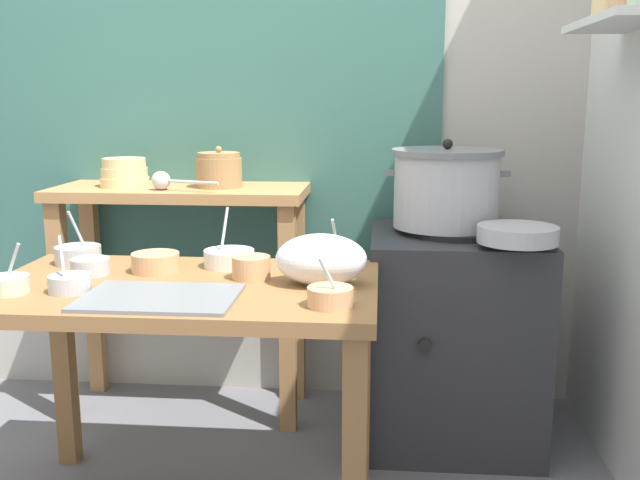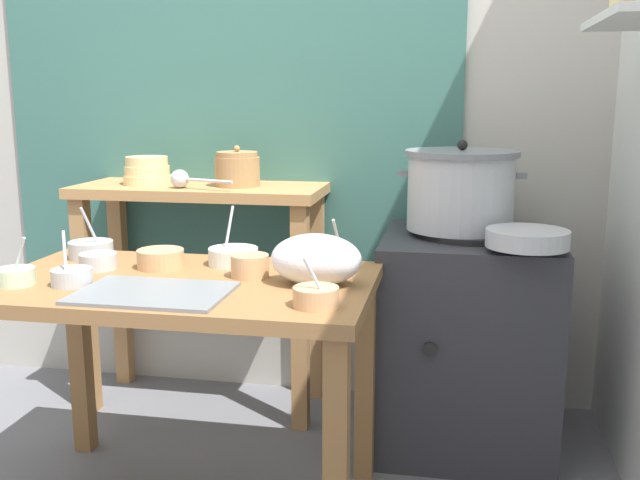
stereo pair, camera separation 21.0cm
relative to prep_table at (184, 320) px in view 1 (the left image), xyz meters
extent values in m
cube|color=#B2ADA3|center=(0.09, 1.00, 0.69)|extent=(4.40, 0.10, 2.60)
cube|color=#38665B|center=(-0.16, 0.94, 0.74)|extent=(1.90, 0.02, 2.10)
cube|color=silver|center=(1.24, 0.30, 0.84)|extent=(0.20, 0.56, 0.02)
cylinder|color=tan|center=(1.24, 0.29, 0.89)|extent=(0.08, 0.08, 0.08)
cylinder|color=#E5C684|center=(1.24, 0.46, 0.90)|extent=(0.08, 0.08, 0.09)
cube|color=olive|center=(0.00, 0.00, 0.09)|extent=(1.10, 0.66, 0.04)
cube|color=olive|center=(0.50, -0.28, -0.27)|extent=(0.06, 0.06, 0.68)
cube|color=olive|center=(-0.50, 0.28, -0.27)|extent=(0.06, 0.06, 0.68)
cube|color=olive|center=(0.50, 0.28, -0.27)|extent=(0.06, 0.06, 0.68)
cube|color=#B27F4C|center=(-0.21, 0.73, 0.27)|extent=(0.96, 0.40, 0.04)
cube|color=#B27F4C|center=(-0.64, 0.58, -0.18)|extent=(0.06, 0.06, 0.86)
cube|color=#B27F4C|center=(0.22, 0.58, -0.18)|extent=(0.06, 0.06, 0.86)
cube|color=#B27F4C|center=(-0.64, 0.88, -0.18)|extent=(0.06, 0.06, 0.86)
cube|color=#B27F4C|center=(0.22, 0.88, -0.18)|extent=(0.06, 0.06, 0.86)
cube|color=#2D2D33|center=(0.82, 0.60, -0.23)|extent=(0.60, 0.60, 0.76)
cylinder|color=black|center=(0.82, 0.60, 0.16)|extent=(0.36, 0.36, 0.02)
cylinder|color=black|center=(0.70, 0.30, -0.16)|extent=(0.04, 0.02, 0.04)
cylinder|color=#B7BABF|center=(0.78, 0.62, 0.30)|extent=(0.37, 0.37, 0.26)
cylinder|color=slate|center=(0.78, 0.62, 0.44)|extent=(0.39, 0.39, 0.02)
sphere|color=black|center=(0.78, 0.62, 0.47)|extent=(0.04, 0.04, 0.04)
cube|color=slate|center=(0.58, 0.62, 0.36)|extent=(0.04, 0.02, 0.02)
cube|color=slate|center=(0.99, 0.62, 0.36)|extent=(0.04, 0.02, 0.02)
cylinder|color=#A37A4C|center=(-0.06, 0.73, 0.35)|extent=(0.17, 0.17, 0.11)
cylinder|color=#A37A4C|center=(-0.06, 0.73, 0.41)|extent=(0.16, 0.16, 0.02)
sphere|color=#A37A4C|center=(-0.06, 0.73, 0.43)|extent=(0.02, 0.02, 0.02)
cylinder|color=#E5C684|center=(-0.42, 0.73, 0.31)|extent=(0.18, 0.18, 0.04)
cylinder|color=#E5C684|center=(-0.42, 0.73, 0.34)|extent=(0.17, 0.17, 0.04)
cylinder|color=#E5C684|center=(-0.42, 0.73, 0.38)|extent=(0.16, 0.16, 0.04)
sphere|color=#B7BABF|center=(-0.25, 0.64, 0.33)|extent=(0.07, 0.07, 0.07)
cylinder|color=#B7BABF|center=(-0.12, 0.59, 0.33)|extent=(0.20, 0.07, 0.01)
cube|color=slate|center=(-0.01, -0.17, 0.12)|extent=(0.40, 0.28, 0.01)
ellipsoid|color=white|center=(0.39, 0.01, 0.18)|extent=(0.26, 0.17, 0.14)
cylinder|color=#B7BABF|center=(0.99, 0.36, 0.20)|extent=(0.25, 0.25, 0.05)
cylinder|color=#B7BABF|center=(-0.39, 0.21, 0.14)|extent=(0.14, 0.14, 0.06)
cylinder|color=#337238|center=(-0.39, 0.21, 0.16)|extent=(0.12, 0.12, 0.01)
cylinder|color=#B7BABF|center=(-0.38, 0.20, 0.20)|extent=(0.05, 0.07, 0.17)
cylinder|color=#B7D1AD|center=(-0.43, -0.15, 0.13)|extent=(0.11, 0.11, 0.05)
cylinder|color=brown|center=(-0.43, -0.15, 0.15)|extent=(0.09, 0.09, 0.01)
cylinder|color=#B7BABF|center=(-0.43, -0.13, 0.18)|extent=(0.07, 0.03, 0.13)
cylinder|color=silver|center=(0.09, 0.21, 0.14)|extent=(0.16, 0.16, 0.05)
cylinder|color=#337238|center=(0.09, 0.21, 0.16)|extent=(0.13, 0.13, 0.01)
cylinder|color=#B7BABF|center=(0.07, 0.21, 0.20)|extent=(0.03, 0.07, 0.18)
cylinder|color=#B7BABF|center=(-0.30, 0.07, 0.13)|extent=(0.11, 0.11, 0.05)
cylinder|color=#337238|center=(-0.30, 0.07, 0.15)|extent=(0.10, 0.10, 0.01)
cylinder|color=#B7BABF|center=(-0.28, -0.12, 0.13)|extent=(0.11, 0.11, 0.05)
cylinder|color=#337238|center=(-0.28, -0.12, 0.15)|extent=(0.10, 0.10, 0.01)
cylinder|color=#B7BABF|center=(-0.29, -0.13, 0.19)|extent=(0.05, 0.08, 0.15)
cylinder|color=tan|center=(0.43, -0.19, 0.14)|extent=(0.12, 0.12, 0.05)
cylinder|color=#337238|center=(0.43, -0.19, 0.15)|extent=(0.10, 0.10, 0.01)
cylinder|color=#B7BABF|center=(0.44, -0.21, 0.18)|extent=(0.07, 0.03, 0.13)
cylinder|color=tan|center=(0.41, 0.22, 0.14)|extent=(0.13, 0.13, 0.06)
cylinder|color=maroon|center=(0.41, 0.22, 0.17)|extent=(0.11, 0.11, 0.01)
cylinder|color=#B7BABF|center=(0.42, 0.22, 0.19)|extent=(0.03, 0.09, 0.16)
cylinder|color=tan|center=(-0.12, 0.12, 0.14)|extent=(0.14, 0.14, 0.06)
cylinder|color=beige|center=(-0.12, 0.12, 0.16)|extent=(0.12, 0.12, 0.01)
cylinder|color=tan|center=(0.19, 0.06, 0.14)|extent=(0.11, 0.11, 0.07)
cylinder|color=#BFB28C|center=(0.19, 0.06, 0.17)|extent=(0.09, 0.09, 0.01)
camera|label=1|loc=(0.55, -1.91, 0.62)|focal=39.95mm
camera|label=2|loc=(0.76, -1.88, 0.62)|focal=39.95mm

